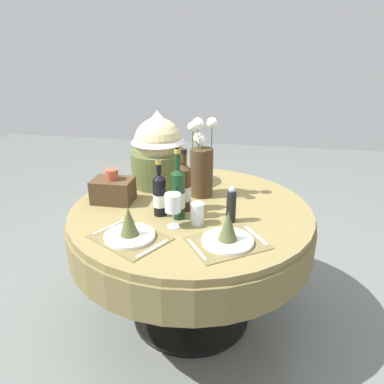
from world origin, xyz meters
TOP-DOWN VIEW (x-y plane):
  - ground at (0.00, 0.00)m, footprint 8.00×8.00m
  - dining_table at (0.00, 0.00)m, footprint 1.36×1.36m
  - place_setting_left at (-0.23, -0.38)m, footprint 0.42×0.40m
  - place_setting_right at (0.23, -0.35)m, footprint 0.43×0.41m
  - flower_vase at (0.03, 0.18)m, footprint 0.15×0.19m
  - wine_bottle_left at (-0.15, -0.11)m, footprint 0.07×0.07m
  - wine_bottle_centre at (-0.03, -0.03)m, footprint 0.07×0.07m
  - wine_bottle_rear at (-0.04, -0.13)m, footprint 0.07×0.07m
  - wine_glass_left at (-0.05, -0.23)m, footprint 0.08×0.08m
  - tumbler_near_left at (0.06, -0.18)m, footprint 0.07×0.07m
  - pepper_mill at (0.23, -0.13)m, footprint 0.05×0.05m
  - gift_tub_back_left at (-0.26, 0.33)m, footprint 0.35×0.35m
  - woven_basket_side_left at (-0.45, 0.01)m, footprint 0.23×0.16m

SIDE VIEW (x-z plane):
  - ground at x=0.00m, z-range 0.00..0.00m
  - dining_table at x=0.00m, z-range 0.23..0.97m
  - place_setting_left at x=-0.23m, z-range 0.71..0.87m
  - place_setting_right at x=0.23m, z-range 0.71..0.87m
  - tumbler_near_left at x=0.06m, z-range 0.74..0.86m
  - woven_basket_side_left at x=-0.45m, z-range 0.72..0.91m
  - pepper_mill at x=0.23m, z-range 0.74..0.93m
  - wine_bottle_left at x=-0.15m, z-range 0.71..1.01m
  - wine_glass_left at x=-0.05m, z-range 0.78..0.96m
  - wine_bottle_centre at x=-0.03m, z-range 0.70..1.05m
  - wine_bottle_rear at x=-0.04m, z-range 0.70..1.07m
  - flower_vase at x=0.03m, z-range 0.70..1.16m
  - gift_tub_back_left at x=-0.26m, z-range 0.75..1.22m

